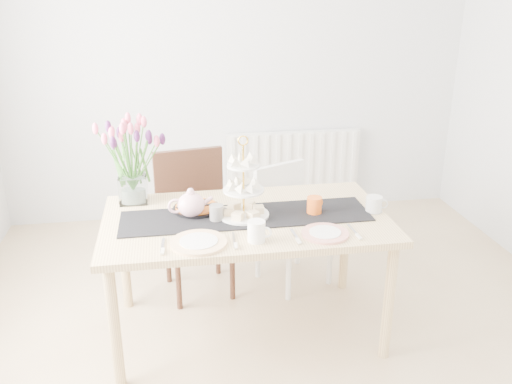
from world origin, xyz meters
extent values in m
plane|color=tan|center=(0.00, 0.00, 0.00)|extent=(4.50, 4.50, 0.00)
plane|color=silver|center=(0.00, 2.25, 1.30)|extent=(4.00, 0.00, 4.00)
cube|color=white|center=(0.50, 2.19, 0.45)|extent=(1.20, 0.08, 0.60)
cube|color=tan|center=(-0.19, 0.42, 0.73)|extent=(1.60, 0.90, 0.04)
cylinder|color=tan|center=(-0.92, 0.04, 0.35)|extent=(0.06, 0.06, 0.71)
cylinder|color=tan|center=(0.54, 0.04, 0.35)|extent=(0.06, 0.06, 0.71)
cylinder|color=tan|center=(-0.92, 0.80, 0.35)|extent=(0.06, 0.06, 0.71)
cylinder|color=tan|center=(0.54, 0.80, 0.35)|extent=(0.06, 0.06, 0.71)
cube|color=#321B12|center=(-0.44, 0.92, 0.48)|extent=(0.54, 0.54, 0.04)
cube|color=#321B12|center=(-0.48, 1.13, 0.73)|extent=(0.47, 0.12, 0.45)
cylinder|color=#321B12|center=(-0.59, 0.72, 0.23)|extent=(0.04, 0.04, 0.46)
cylinder|color=#321B12|center=(-0.23, 0.78, 0.23)|extent=(0.04, 0.04, 0.46)
cylinder|color=#321B12|center=(-0.65, 1.07, 0.23)|extent=(0.04, 0.04, 0.46)
cylinder|color=#321B12|center=(-0.29, 1.13, 0.23)|extent=(0.04, 0.04, 0.46)
cube|color=white|center=(0.22, 0.95, 0.41)|extent=(0.54, 0.54, 0.04)
cube|color=white|center=(0.15, 1.11, 0.63)|extent=(0.38, 0.21, 0.39)
cylinder|color=white|center=(0.13, 0.71, 0.20)|extent=(0.04, 0.04, 0.39)
cylinder|color=white|center=(0.46, 0.86, 0.20)|extent=(0.04, 0.04, 0.39)
cylinder|color=white|center=(-0.02, 1.04, 0.20)|extent=(0.04, 0.04, 0.39)
cylinder|color=white|center=(0.31, 1.19, 0.20)|extent=(0.04, 0.04, 0.39)
cube|color=black|center=(-0.19, 0.42, 0.75)|extent=(1.40, 0.35, 0.01)
cube|color=silver|center=(-0.82, 0.76, 0.83)|extent=(0.16, 0.16, 0.16)
cylinder|color=gold|center=(-0.20, 0.43, 0.96)|extent=(0.01, 0.01, 0.42)
cylinder|color=white|center=(-0.20, 0.43, 0.76)|extent=(0.29, 0.29, 0.01)
cylinder|color=white|center=(-0.20, 0.43, 0.91)|extent=(0.23, 0.23, 0.01)
cylinder|color=white|center=(-0.20, 0.43, 1.05)|extent=(0.18, 0.18, 0.01)
cylinder|color=silver|center=(0.55, 0.38, 0.80)|extent=(0.12, 0.12, 0.09)
cylinder|color=black|center=(-0.46, 0.55, 0.76)|extent=(0.27, 0.27, 0.02)
cylinder|color=#C9701C|center=(-0.46, 0.55, 0.78)|extent=(0.24, 0.24, 0.01)
cylinder|color=slate|center=(-0.36, 0.40, 0.80)|extent=(0.10, 0.10, 0.09)
cylinder|color=white|center=(-0.18, 0.11, 0.80)|extent=(0.12, 0.12, 0.11)
cylinder|color=orange|center=(0.20, 0.40, 0.80)|extent=(0.12, 0.12, 0.10)
cylinder|color=white|center=(-0.47, 0.13, 0.76)|extent=(0.31, 0.31, 0.02)
cylinder|color=silver|center=(0.19, 0.13, 0.76)|extent=(0.27, 0.27, 0.01)
camera|label=1|loc=(-0.58, -2.34, 1.99)|focal=38.00mm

